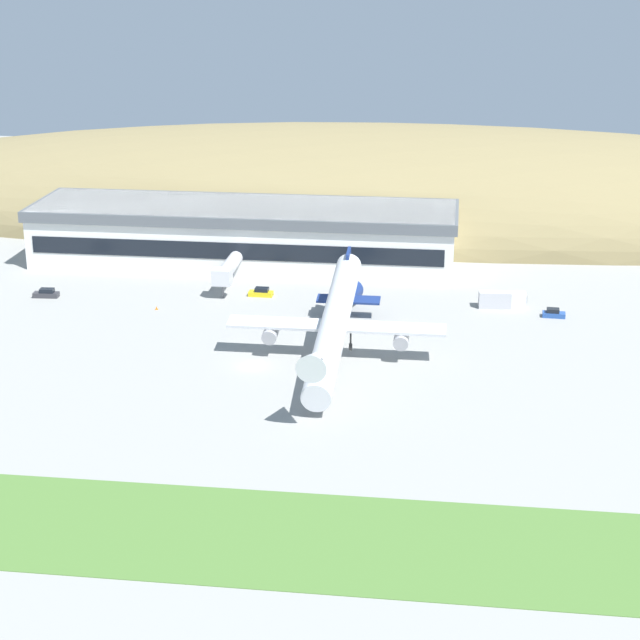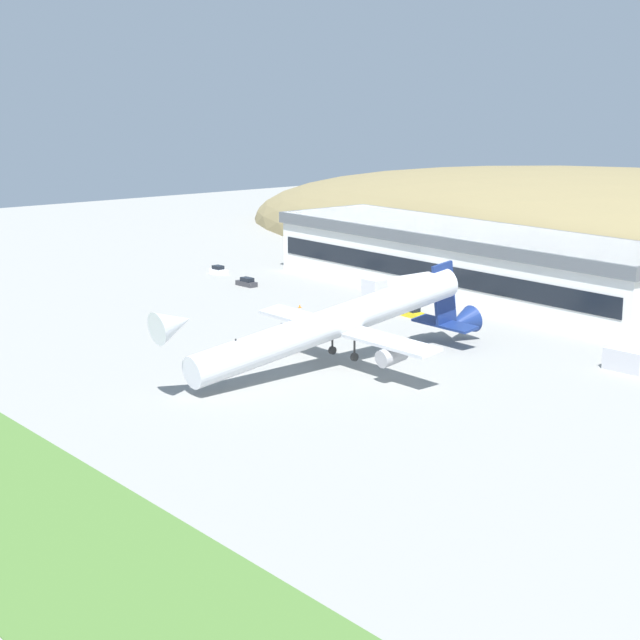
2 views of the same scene
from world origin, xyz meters
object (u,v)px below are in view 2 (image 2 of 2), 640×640
at_px(fuel_truck, 634,362).
at_px(service_car_3, 219,270).
at_px(cargo_airplane, 337,324).
at_px(service_car_1, 247,282).
at_px(traffic_cone_0, 300,306).
at_px(jetway_0, 396,284).
at_px(terminal_building, 471,258).
at_px(service_car_2, 411,313).
at_px(traffic_cone_1, 323,328).

bearing_deg(fuel_truck, service_car_3, -179.20).
bearing_deg(service_car_3, cargo_airplane, -21.25).
height_order(cargo_airplane, service_car_1, cargo_airplane).
bearing_deg(traffic_cone_0, jetway_0, 51.00).
relative_size(jetway_0, fuel_truck, 1.67).
distance_m(terminal_building, traffic_cone_0, 32.83).
bearing_deg(service_car_1, service_car_2, 8.35).
distance_m(traffic_cone_0, traffic_cone_1, 17.08).
relative_size(terminal_building, cargo_airplane, 1.58).
relative_size(terminal_building, traffic_cone_1, 144.37).
height_order(terminal_building, cargo_airplane, cargo_airplane).
bearing_deg(service_car_2, service_car_3, -177.35).
height_order(service_car_1, fuel_truck, fuel_truck).
distance_m(jetway_0, traffic_cone_0, 16.39).
xyz_separation_m(service_car_1, fuel_truck, (81.14, 4.52, 0.75)).
bearing_deg(jetway_0, fuel_truck, -4.29).
relative_size(jetway_0, cargo_airplane, 0.26).
relative_size(terminal_building, fuel_truck, 10.01).
bearing_deg(terminal_building, cargo_airplane, -64.63).
bearing_deg(service_car_2, fuel_truck, -1.46).
xyz_separation_m(terminal_building, service_car_1, (-31.17, -26.57, -5.92)).
xyz_separation_m(cargo_airplane, fuel_truck, (26.10, 28.28, -4.46)).
height_order(service_car_2, service_car_3, service_car_3).
bearing_deg(traffic_cone_1, fuel_truck, 19.92).
height_order(jetway_0, service_car_1, jetway_0).
xyz_separation_m(terminal_building, traffic_cone_1, (5.78, -38.07, -6.31)).
bearing_deg(fuel_truck, traffic_cone_1, -160.08).
distance_m(service_car_2, traffic_cone_1, 17.16).
height_order(jetway_0, service_car_2, jetway_0).
height_order(service_car_3, fuel_truck, fuel_truck).
distance_m(cargo_airplane, traffic_cone_0, 39.23).
bearing_deg(service_car_1, traffic_cone_1, -17.29).
distance_m(service_car_2, traffic_cone_0, 19.36).
bearing_deg(service_car_3, service_car_2, 2.65).
bearing_deg(terminal_building, jetway_0, -88.75).
height_order(cargo_airplane, traffic_cone_0, cargo_airplane).
xyz_separation_m(terminal_building, service_car_3, (-45.42, -23.39, -5.92)).
bearing_deg(cargo_airplane, service_car_3, 158.75).
bearing_deg(service_car_3, service_car_1, -12.59).
xyz_separation_m(cargo_airplane, traffic_cone_0, (-33.52, 19.59, -5.60)).
relative_size(service_car_3, traffic_cone_1, 6.91).
height_order(jetway_0, traffic_cone_0, jetway_0).
bearing_deg(service_car_1, fuel_truck, 3.19).
bearing_deg(service_car_2, terminal_building, 108.59).
xyz_separation_m(cargo_airplane, service_car_3, (-69.30, 26.95, -5.22)).
xyz_separation_m(traffic_cone_0, traffic_cone_1, (15.43, -7.32, 0.00)).
relative_size(service_car_2, fuel_truck, 0.53).
height_order(fuel_truck, traffic_cone_0, fuel_truck).
distance_m(jetway_0, service_car_3, 46.22).
distance_m(service_car_2, fuel_truck, 42.94).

